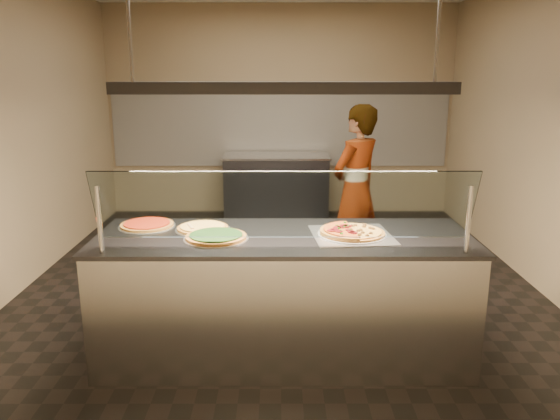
{
  "coord_description": "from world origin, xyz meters",
  "views": [
    {
      "loc": [
        -0.01,
        -5.07,
        2.05
      ],
      "look_at": [
        -0.01,
        -0.99,
        1.02
      ],
      "focal_mm": 35.0,
      "sensor_mm": 36.0,
      "label": 1
    }
  ],
  "objects_px": {
    "prep_table": "(276,187)",
    "worker": "(356,189)",
    "pizza_spinach": "(216,237)",
    "heat_lamp_housing": "(284,88)",
    "pizza_cheese": "(203,228)",
    "sneeze_guard": "(284,206)",
    "pizza_tomato": "(147,224)",
    "half_pizza_sausage": "(367,232)",
    "serving_counter": "(283,296)",
    "half_pizza_pepperoni": "(337,231)",
    "pizza_spatula": "(197,228)",
    "perforated_tray": "(352,234)"
  },
  "relations": [
    {
      "from": "sneeze_guard",
      "to": "half_pizza_pepperoni",
      "type": "relative_size",
      "value": 5.13
    },
    {
      "from": "half_pizza_sausage",
      "to": "pizza_cheese",
      "type": "xyz_separation_m",
      "value": [
        -1.19,
        0.15,
        -0.01
      ]
    },
    {
      "from": "sneeze_guard",
      "to": "pizza_tomato",
      "type": "distance_m",
      "value": 1.21
    },
    {
      "from": "half_pizza_sausage",
      "to": "worker",
      "type": "height_order",
      "value": "worker"
    },
    {
      "from": "pizza_spatula",
      "to": "heat_lamp_housing",
      "type": "bearing_deg",
      "value": -8.07
    },
    {
      "from": "sneeze_guard",
      "to": "pizza_cheese",
      "type": "height_order",
      "value": "sneeze_guard"
    },
    {
      "from": "serving_counter",
      "to": "pizza_spinach",
      "type": "distance_m",
      "value": 0.68
    },
    {
      "from": "serving_counter",
      "to": "pizza_tomato",
      "type": "height_order",
      "value": "pizza_tomato"
    },
    {
      "from": "pizza_spinach",
      "to": "heat_lamp_housing",
      "type": "height_order",
      "value": "heat_lamp_housing"
    },
    {
      "from": "half_pizza_pepperoni",
      "to": "prep_table",
      "type": "relative_size",
      "value": 0.32
    },
    {
      "from": "sneeze_guard",
      "to": "pizza_spinach",
      "type": "height_order",
      "value": "sneeze_guard"
    },
    {
      "from": "pizza_cheese",
      "to": "worker",
      "type": "bearing_deg",
      "value": 51.6
    },
    {
      "from": "prep_table",
      "to": "pizza_cheese",
      "type": "bearing_deg",
      "value": -97.89
    },
    {
      "from": "half_pizza_sausage",
      "to": "pizza_cheese",
      "type": "relative_size",
      "value": 1.18
    },
    {
      "from": "perforated_tray",
      "to": "pizza_spinach",
      "type": "distance_m",
      "value": 0.96
    },
    {
      "from": "pizza_spinach",
      "to": "pizza_cheese",
      "type": "height_order",
      "value": "pizza_spinach"
    },
    {
      "from": "sneeze_guard",
      "to": "pizza_spinach",
      "type": "xyz_separation_m",
      "value": [
        -0.47,
        0.26,
        -0.28
      ]
    },
    {
      "from": "half_pizza_pepperoni",
      "to": "pizza_cheese",
      "type": "height_order",
      "value": "half_pizza_pepperoni"
    },
    {
      "from": "perforated_tray",
      "to": "heat_lamp_housing",
      "type": "distance_m",
      "value": 1.12
    },
    {
      "from": "prep_table",
      "to": "heat_lamp_housing",
      "type": "distance_m",
      "value": 4.19
    },
    {
      "from": "worker",
      "to": "perforated_tray",
      "type": "bearing_deg",
      "value": 36.76
    },
    {
      "from": "pizza_tomato",
      "to": "pizza_spatula",
      "type": "height_order",
      "value": "pizza_spatula"
    },
    {
      "from": "pizza_spinach",
      "to": "half_pizza_pepperoni",
      "type": "bearing_deg",
      "value": 5.47
    },
    {
      "from": "pizza_spinach",
      "to": "half_pizza_sausage",
      "type": "bearing_deg",
      "value": 4.41
    },
    {
      "from": "half_pizza_pepperoni",
      "to": "worker",
      "type": "distance_m",
      "value": 1.92
    },
    {
      "from": "pizza_spinach",
      "to": "worker",
      "type": "height_order",
      "value": "worker"
    },
    {
      "from": "half_pizza_sausage",
      "to": "prep_table",
      "type": "relative_size",
      "value": 0.32
    },
    {
      "from": "sneeze_guard",
      "to": "prep_table",
      "type": "distance_m",
      "value": 4.32
    },
    {
      "from": "serving_counter",
      "to": "pizza_cheese",
      "type": "distance_m",
      "value": 0.78
    },
    {
      "from": "sneeze_guard",
      "to": "pizza_spatula",
      "type": "distance_m",
      "value": 0.8
    },
    {
      "from": "sneeze_guard",
      "to": "half_pizza_sausage",
      "type": "height_order",
      "value": "sneeze_guard"
    },
    {
      "from": "worker",
      "to": "half_pizza_pepperoni",
      "type": "bearing_deg",
      "value": 33.56
    },
    {
      "from": "half_pizza_pepperoni",
      "to": "heat_lamp_housing",
      "type": "height_order",
      "value": "heat_lamp_housing"
    },
    {
      "from": "heat_lamp_housing",
      "to": "pizza_spinach",
      "type": "bearing_deg",
      "value": -169.48
    },
    {
      "from": "pizza_spatula",
      "to": "heat_lamp_housing",
      "type": "relative_size",
      "value": 0.11
    },
    {
      "from": "prep_table",
      "to": "worker",
      "type": "relative_size",
      "value": 0.85
    },
    {
      "from": "half_pizza_sausage",
      "to": "pizza_spinach",
      "type": "xyz_separation_m",
      "value": [
        -1.06,
        -0.08,
        -0.01
      ]
    },
    {
      "from": "half_pizza_sausage",
      "to": "heat_lamp_housing",
      "type": "relative_size",
      "value": 0.21
    },
    {
      "from": "half_pizza_sausage",
      "to": "pizza_spatula",
      "type": "relative_size",
      "value": 1.93
    },
    {
      "from": "pizza_tomato",
      "to": "half_pizza_sausage",
      "type": "bearing_deg",
      "value": -8.43
    },
    {
      "from": "perforated_tray",
      "to": "pizza_tomato",
      "type": "relative_size",
      "value": 1.42
    },
    {
      "from": "sneeze_guard",
      "to": "worker",
      "type": "bearing_deg",
      "value": 70.78
    },
    {
      "from": "pizza_cheese",
      "to": "half_pizza_pepperoni",
      "type": "bearing_deg",
      "value": -8.99
    },
    {
      "from": "heat_lamp_housing",
      "to": "serving_counter",
      "type": "bearing_deg",
      "value": 0.0
    },
    {
      "from": "worker",
      "to": "half_pizza_sausage",
      "type": "bearing_deg",
      "value": 40.05
    },
    {
      "from": "sneeze_guard",
      "to": "serving_counter",
      "type": "bearing_deg",
      "value": 90.0
    },
    {
      "from": "pizza_tomato",
      "to": "prep_table",
      "type": "xyz_separation_m",
      "value": [
        0.95,
        3.68,
        -0.48
      ]
    },
    {
      "from": "sneeze_guard",
      "to": "pizza_cheese",
      "type": "bearing_deg",
      "value": 140.39
    },
    {
      "from": "pizza_tomato",
      "to": "pizza_spinach",
      "type": "bearing_deg",
      "value": -30.15
    },
    {
      "from": "pizza_cheese",
      "to": "heat_lamp_housing",
      "type": "xyz_separation_m",
      "value": [
        0.59,
        -0.15,
        1.01
      ]
    }
  ]
}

